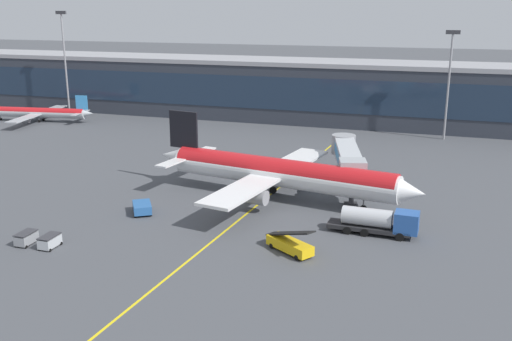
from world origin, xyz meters
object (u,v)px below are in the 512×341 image
at_px(belt_loader, 290,244).
at_px(baggage_cart_1, 50,241).
at_px(main_airliner, 279,172).
at_px(commuter_jet_far, 35,112).
at_px(pushback_tug, 142,207).
at_px(fuel_tanker, 379,221).
at_px(baggage_cart_0, 26,238).

height_order(belt_loader, baggage_cart_1, belt_loader).
height_order(main_airliner, baggage_cart_1, main_airliner).
bearing_deg(main_airliner, commuter_jet_far, 152.31).
bearing_deg(pushback_tug, belt_loader, -15.68).
xyz_separation_m(pushback_tug, belt_loader, (22.15, -6.22, 0.14)).
bearing_deg(fuel_tanker, main_airliner, 148.36).
bearing_deg(belt_loader, fuel_tanker, 43.90).
xyz_separation_m(fuel_tanker, commuter_jet_far, (-87.58, 47.36, 0.50)).
height_order(main_airliner, baggage_cart_0, main_airliner).
relative_size(fuel_tanker, baggage_cart_0, 4.05).
bearing_deg(main_airliner, baggage_cart_1, -128.18).
xyz_separation_m(baggage_cart_0, commuter_jet_far, (-49.12, 63.33, 1.46)).
relative_size(fuel_tanker, baggage_cart_1, 4.05).
bearing_deg(belt_loader, main_airliner, 109.94).
bearing_deg(fuel_tanker, baggage_cart_1, -155.72).
distance_m(belt_loader, commuter_jet_far, 96.56).
height_order(pushback_tug, baggage_cart_1, baggage_cart_1).
bearing_deg(main_airliner, belt_loader, -70.06).
relative_size(baggage_cart_1, commuter_jet_far, 0.09).
relative_size(baggage_cart_0, commuter_jet_far, 0.09).
bearing_deg(commuter_jet_far, main_airliner, -27.69).
height_order(baggage_cart_1, commuter_jet_far, commuter_jet_far).
relative_size(main_airliner, baggage_cart_1, 15.38).
distance_m(pushback_tug, commuter_jet_far, 75.30).
bearing_deg(baggage_cart_1, belt_loader, 15.68).
xyz_separation_m(fuel_tanker, baggage_cart_0, (-38.45, -15.97, -0.96)).
relative_size(pushback_tug, baggage_cart_0, 1.66).
bearing_deg(fuel_tanker, pushback_tug, -175.81).
height_order(baggage_cart_0, commuter_jet_far, commuter_jet_far).
relative_size(main_airliner, belt_loader, 6.31).
xyz_separation_m(belt_loader, commuter_jet_far, (-78.76, 55.84, 1.25)).
height_order(main_airliner, belt_loader, main_airliner).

